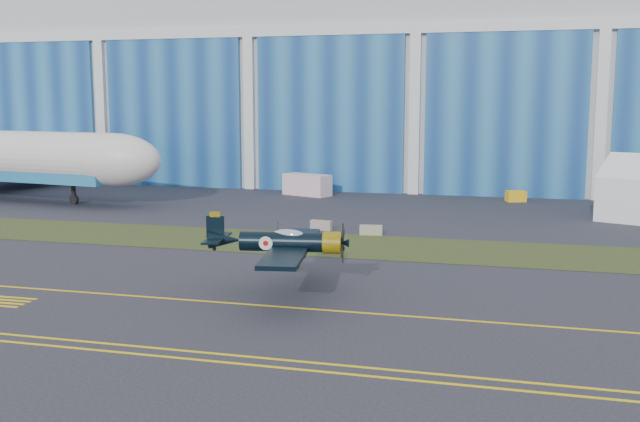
# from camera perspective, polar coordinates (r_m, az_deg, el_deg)

# --- Properties ---
(ground) EXTENTS (260.00, 260.00, 0.00)m
(ground) POSITION_cam_1_polar(r_m,az_deg,el_deg) (48.38, -0.88, -5.78)
(ground) COLOR #2D2E39
(ground) RESTS_ON ground
(grass_median) EXTENTS (260.00, 10.00, 0.02)m
(grass_median) POSITION_cam_1_polar(r_m,az_deg,el_deg) (61.65, 2.65, -2.65)
(grass_median) COLOR #475128
(grass_median) RESTS_ON ground
(hangar) EXTENTS (220.00, 45.70, 30.00)m
(hangar) POSITION_cam_1_polar(r_m,az_deg,el_deg) (117.64, 8.76, 9.88)
(hangar) COLOR silver
(hangar) RESTS_ON ground
(taxiway_centreline) EXTENTS (200.00, 0.20, 0.02)m
(taxiway_centreline) POSITION_cam_1_polar(r_m,az_deg,el_deg) (43.76, -2.67, -7.32)
(taxiway_centreline) COLOR yellow
(taxiway_centreline) RESTS_ON ground
(edge_line_near) EXTENTS (80.00, 0.20, 0.02)m
(edge_line_near) POSITION_cam_1_polar(r_m,az_deg,el_deg) (35.25, -7.41, -11.35)
(edge_line_near) COLOR yellow
(edge_line_near) RESTS_ON ground
(edge_line_far) EXTENTS (80.00, 0.20, 0.02)m
(edge_line_far) POSITION_cam_1_polar(r_m,az_deg,el_deg) (36.12, -6.80, -10.84)
(edge_line_far) COLOR yellow
(edge_line_far) RESTS_ON ground
(warbird) EXTENTS (11.53, 13.24, 3.53)m
(warbird) POSITION_cam_1_polar(r_m,az_deg,el_deg) (45.86, -2.88, -2.35)
(warbird) COLOR black
(warbird) RESTS_ON ground
(shipping_container) EXTENTS (6.57, 4.60, 2.64)m
(shipping_container) POSITION_cam_1_polar(r_m,az_deg,el_deg) (93.76, -0.99, 2.01)
(shipping_container) COLOR silver
(shipping_container) RESTS_ON ground
(tug) EXTENTS (2.55, 2.10, 1.28)m
(tug) POSITION_cam_1_polar(r_m,az_deg,el_deg) (91.02, 14.69, 1.10)
(tug) COLOR yellow
(tug) RESTS_ON ground
(barrier_a) EXTENTS (2.06, 0.85, 0.90)m
(barrier_a) POSITION_cam_1_polar(r_m,az_deg,el_deg) (68.84, 0.09, -1.10)
(barrier_a) COLOR gray
(barrier_a) RESTS_ON ground
(barrier_b) EXTENTS (2.07, 0.88, 0.90)m
(barrier_b) POSITION_cam_1_polar(r_m,az_deg,el_deg) (66.44, 3.90, -1.47)
(barrier_b) COLOR #9C9D82
(barrier_b) RESTS_ON ground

